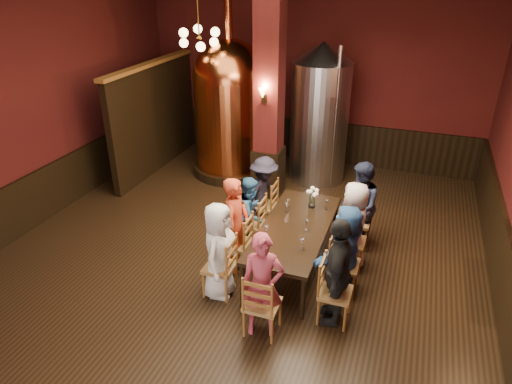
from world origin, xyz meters
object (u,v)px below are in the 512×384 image
(person_0, at_px, (219,251))
(person_1, at_px, (236,225))
(person_2, at_px, (251,213))
(steel_vessel, at_px, (320,114))
(copper_kettle, at_px, (231,107))
(dining_table, at_px, (295,230))
(rose_vase, at_px, (312,194))

(person_0, height_order, person_1, person_1)
(person_2, relative_size, steel_vessel, 0.43)
(copper_kettle, xyz_separation_m, steel_vessel, (1.94, 0.32, -0.05))
(copper_kettle, bearing_deg, person_1, -66.20)
(person_0, bearing_deg, steel_vessel, -8.03)
(dining_table, distance_m, steel_vessel, 3.61)
(dining_table, relative_size, copper_kettle, 0.56)
(person_0, height_order, copper_kettle, copper_kettle)
(person_0, distance_m, person_1, 0.67)
(person_0, bearing_deg, rose_vase, -31.89)
(steel_vessel, relative_size, rose_vase, 8.28)
(person_1, xyz_separation_m, copper_kettle, (-1.54, 3.50, 0.77))
(person_0, distance_m, rose_vase, 1.96)
(person_2, distance_m, rose_vase, 1.07)
(person_1, bearing_deg, steel_vessel, -5.52)
(person_2, xyz_separation_m, steel_vessel, (0.40, 3.16, 0.86))
(steel_vessel, bearing_deg, rose_vase, -78.92)
(dining_table, distance_m, rose_vase, 0.77)
(copper_kettle, bearing_deg, dining_table, -52.91)
(rose_vase, bearing_deg, steel_vessel, 101.08)
(dining_table, relative_size, person_2, 1.85)
(person_2, relative_size, rose_vase, 3.58)
(person_1, relative_size, copper_kettle, 0.37)
(copper_kettle, height_order, steel_vessel, copper_kettle)
(steel_vessel, bearing_deg, person_1, -95.95)
(person_1, distance_m, rose_vase, 1.41)
(dining_table, xyz_separation_m, rose_vase, (0.09, 0.70, 0.30))
(person_0, bearing_deg, copper_kettle, 17.35)
(person_2, bearing_deg, dining_table, -104.60)
(dining_table, xyz_separation_m, person_0, (-0.85, -1.00, 0.05))
(person_2, bearing_deg, person_1, -173.39)
(dining_table, distance_m, person_0, 1.31)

